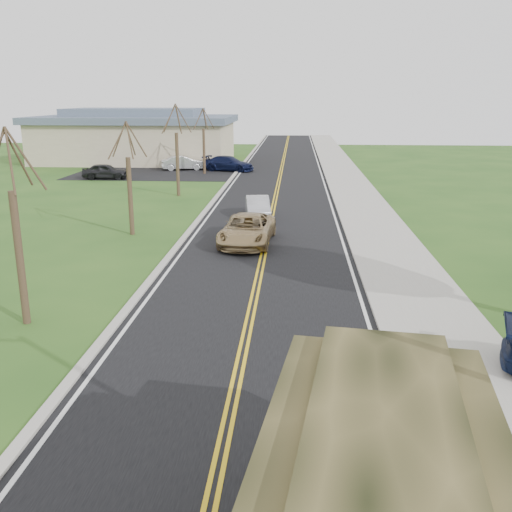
{
  "coord_description": "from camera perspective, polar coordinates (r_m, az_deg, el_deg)",
  "views": [
    {
      "loc": [
        1.38,
        -6.21,
        6.9
      ],
      "look_at": [
        0.12,
        11.91,
        1.8
      ],
      "focal_mm": 40.0,
      "sensor_mm": 36.0,
      "label": 1
    }
  ],
  "objects": [
    {
      "name": "road",
      "position": [
        46.75,
        2.25,
        7.19
      ],
      "size": [
        8.0,
        120.0,
        0.01
      ],
      "primitive_type": "cube",
      "color": "black",
      "rests_on": "ground"
    },
    {
      "name": "curb_right",
      "position": [
        46.8,
        7.37,
        7.15
      ],
      "size": [
        0.3,
        120.0,
        0.12
      ],
      "primitive_type": "cube",
      "color": "#9E998E",
      "rests_on": "ground"
    },
    {
      "name": "sidewalk_right",
      "position": [
        46.94,
        9.52,
        7.08
      ],
      "size": [
        3.2,
        120.0,
        0.1
      ],
      "primitive_type": "cube",
      "color": "#9E998E",
      "rests_on": "ground"
    },
    {
      "name": "curb_left",
      "position": [
        47.04,
        -2.85,
        7.29
      ],
      "size": [
        0.3,
        120.0,
        0.1
      ],
      "primitive_type": "cube",
      "color": "#9E998E",
      "rests_on": "ground"
    },
    {
      "name": "bare_tree_a",
      "position": [
        18.74,
        -22.72,
        1.26
      ],
      "size": [
        1.93,
        2.26,
        6.08
      ],
      "color": "#38281C",
      "rests_on": "ground"
    },
    {
      "name": "bare_tree_b",
      "position": [
        29.76,
        -12.53,
        6.77
      ],
      "size": [
        1.83,
        2.14,
        5.73
      ],
      "color": "#38281C",
      "rests_on": "ground"
    },
    {
      "name": "bare_tree_c",
      "position": [
        41.28,
        -7.89,
        9.81
      ],
      "size": [
        2.04,
        2.39,
        6.42
      ],
      "color": "#38281C",
      "rests_on": "ground"
    },
    {
      "name": "bare_tree_d",
      "position": [
        53.06,
        -5.24,
        10.92
      ],
      "size": [
        1.88,
        2.2,
        5.91
      ],
      "color": "#38281C",
      "rests_on": "ground"
    },
    {
      "name": "commercial_building",
      "position": [
        64.7,
        -11.86,
        11.63
      ],
      "size": [
        25.5,
        21.5,
        5.65
      ],
      "color": "tan",
      "rests_on": "ground"
    },
    {
      "name": "suv_champagne",
      "position": [
        27.46,
        -0.89,
        2.65
      ],
      "size": [
        2.68,
        5.22,
        1.41
      ],
      "primitive_type": "imported",
      "rotation": [
        0.0,
        0.0,
        -0.07
      ],
      "color": "#A1875B",
      "rests_on": "ground"
    },
    {
      "name": "sedan_silver",
      "position": [
        33.53,
        0.17,
        4.9
      ],
      "size": [
        1.8,
        3.93,
        1.25
      ],
      "primitive_type": "imported",
      "rotation": [
        0.0,
        0.0,
        0.13
      ],
      "color": "#B6B7BC",
      "rests_on": "ground"
    },
    {
      "name": "lot_car_dark",
      "position": [
        51.29,
        -14.81,
        8.19
      ],
      "size": [
        3.94,
        1.66,
        1.33
      ],
      "primitive_type": "imported",
      "rotation": [
        0.0,
        0.0,
        1.6
      ],
      "color": "black",
      "rests_on": "ground"
    },
    {
      "name": "lot_car_silver",
      "position": [
        56.27,
        -7.28,
        9.23
      ],
      "size": [
        4.42,
        2.53,
        1.38
      ],
      "primitive_type": "imported",
      "rotation": [
        0.0,
        0.0,
        1.84
      ],
      "color": "silver",
      "rests_on": "ground"
    },
    {
      "name": "lot_car_navy",
      "position": [
        55.09,
        -2.75,
        9.22
      ],
      "size": [
        5.23,
        3.25,
        1.42
      ],
      "primitive_type": "imported",
      "rotation": [
        0.0,
        0.0,
        1.29
      ],
      "color": "black",
      "rests_on": "ground"
    }
  ]
}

